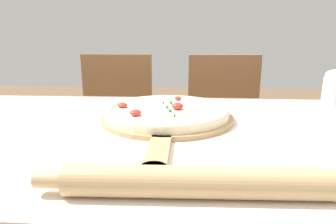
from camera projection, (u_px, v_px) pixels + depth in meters
name	position (u px, v px, depth m)	size (l,w,h in m)	color
dining_table	(164.00, 169.00, 0.78)	(1.48, 0.87, 0.75)	brown
towel_cloth	(164.00, 131.00, 0.76)	(1.40, 0.79, 0.00)	silver
pizza_peel	(168.00, 119.00, 0.83)	(0.37, 0.55, 0.01)	tan
pizza	(169.00, 111.00, 0.84)	(0.35, 0.35, 0.04)	beige
rolling_pin	(198.00, 182.00, 0.44)	(0.49, 0.06, 0.05)	tan
chair_left	(115.00, 126.00, 1.61)	(0.40, 0.40, 0.89)	brown
chair_right	(224.00, 128.00, 1.57)	(0.42, 0.42, 0.89)	brown
flour_cup	(336.00, 87.00, 1.01)	(0.08, 0.08, 0.12)	#B2B7BC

